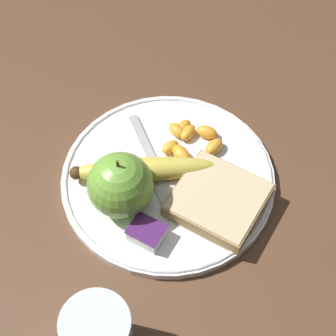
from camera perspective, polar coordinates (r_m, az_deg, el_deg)
The scene contains 15 objects.
ground_plane at distance 0.76m, azimuth 0.00°, elevation -1.37°, with size 3.00×3.00×0.00m, color brown.
plate at distance 0.75m, azimuth 0.00°, elevation -1.04°, with size 0.28×0.28×0.01m.
apple at distance 0.69m, azimuth -4.86°, elevation -1.74°, with size 0.08×0.08×0.09m.
banana at distance 0.73m, azimuth -2.48°, elevation -0.16°, with size 0.18×0.13×0.03m.
bread_slice at distance 0.72m, azimuth 5.14°, elevation -3.23°, with size 0.11×0.11×0.02m.
fork at distance 0.75m, azimuth -0.98°, elevation -0.55°, with size 0.15×0.13×0.00m.
jam_packet at distance 0.69m, azimuth -2.17°, elevation -6.63°, with size 0.04×0.03×0.02m.
orange_segment_0 at distance 0.78m, azimuth 0.91°, elevation 3.85°, with size 0.03×0.03×0.02m.
orange_segment_1 at distance 0.74m, azimuth 2.97°, elevation -0.21°, with size 0.03×0.03×0.02m.
orange_segment_2 at distance 0.78m, azimuth 3.97°, elevation 3.66°, with size 0.03×0.02×0.02m.
orange_segment_3 at distance 0.76m, azimuth 0.23°, elevation 2.15°, with size 0.02×0.03×0.01m.
orange_segment_4 at distance 0.76m, azimuth 1.47°, elevation 1.41°, with size 0.04×0.03×0.02m.
orange_segment_5 at distance 0.78m, azimuth 2.04°, elevation 3.59°, with size 0.02×0.03×0.02m.
orange_segment_6 at distance 0.77m, azimuth 4.70°, elevation 2.17°, with size 0.02×0.03×0.02m.
orange_segment_7 at distance 0.79m, azimuth 1.58°, elevation 4.21°, with size 0.02×0.03×0.01m.
Camera 1 is at (0.20, -0.36, 0.63)m, focal length 60.00 mm.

